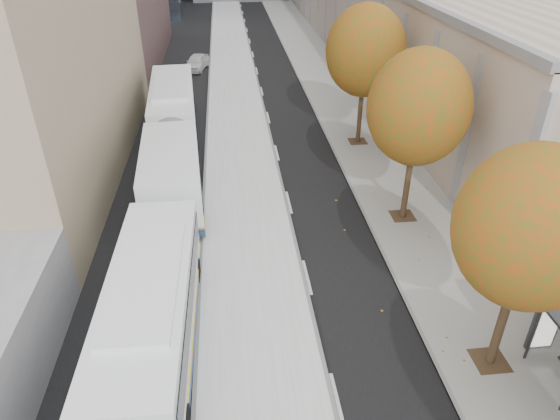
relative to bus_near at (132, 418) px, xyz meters
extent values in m
cube|color=#BABABA|center=(3.43, 24.09, -1.52)|extent=(4.25, 150.00, 0.15)
cube|color=gray|center=(11.43, 24.09, -1.55)|extent=(4.75, 150.00, 0.08)
cylinder|color=#322414|center=(10.91, 2.09, 0.11)|extent=(0.28, 0.28, 3.24)
sphere|color=#2C5917|center=(10.91, 2.09, 3.67)|extent=(4.20, 4.20, 4.20)
cylinder|color=#322414|center=(10.91, 11.09, 0.18)|extent=(0.28, 0.28, 3.38)
sphere|color=#2C5917|center=(10.91, 11.09, 3.89)|extent=(4.40, 4.40, 4.40)
cylinder|color=#322414|center=(10.91, 20.09, 0.24)|extent=(0.28, 0.28, 3.51)
sphere|color=#2C5917|center=(10.91, 20.09, 4.10)|extent=(4.60, 4.60, 4.60)
cube|color=black|center=(0.00, 0.01, 0.40)|extent=(2.82, 16.82, 1.01)
cube|color=white|center=(-0.39, 19.01, -0.05)|extent=(3.90, 18.66, 3.09)
cube|color=black|center=(-0.39, 19.01, 0.52)|extent=(3.91, 17.92, 1.07)
cube|color=#148249|center=(-0.39, 9.78, -0.41)|extent=(1.95, 0.19, 1.19)
imported|color=silver|center=(0.23, 38.03, -0.91)|extent=(2.54, 4.28, 1.37)
camera|label=1|loc=(2.88, -8.47, 11.13)|focal=32.00mm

